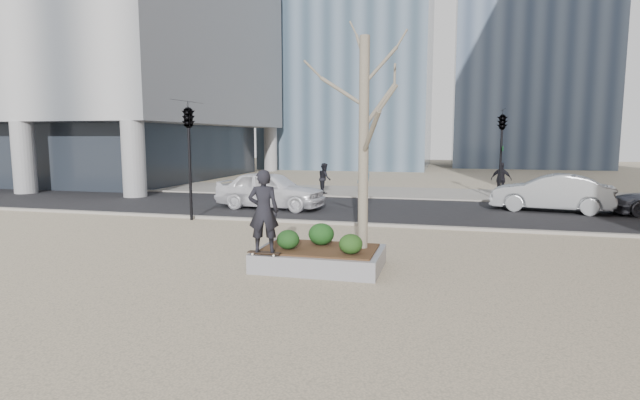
% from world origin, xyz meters
% --- Properties ---
extents(ground, '(120.00, 120.00, 0.00)m').
position_xyz_m(ground, '(0.00, 0.00, 0.00)').
color(ground, tan).
rests_on(ground, ground).
extents(street, '(60.00, 8.00, 0.02)m').
position_xyz_m(street, '(0.00, 10.00, 0.01)').
color(street, black).
rests_on(street, ground).
extents(far_sidewalk, '(60.00, 6.00, 0.02)m').
position_xyz_m(far_sidewalk, '(0.00, 17.00, 0.01)').
color(far_sidewalk, gray).
rests_on(far_sidewalk, ground).
extents(planter, '(3.00, 2.00, 0.45)m').
position_xyz_m(planter, '(1.00, 0.00, 0.23)').
color(planter, gray).
rests_on(planter, ground).
extents(planter_mulch, '(2.70, 1.70, 0.04)m').
position_xyz_m(planter_mulch, '(1.00, 0.00, 0.47)').
color(planter_mulch, '#382314').
rests_on(planter_mulch, planter).
extents(sycamore_tree, '(2.80, 2.80, 6.60)m').
position_xyz_m(sycamore_tree, '(2.00, 0.30, 3.79)').
color(sycamore_tree, gray).
rests_on(sycamore_tree, planter_mulch).
extents(shrub_left, '(0.55, 0.55, 0.47)m').
position_xyz_m(shrub_left, '(0.30, -0.31, 0.72)').
color(shrub_left, '#143F18').
rests_on(shrub_left, planter_mulch).
extents(shrub_middle, '(0.64, 0.64, 0.54)m').
position_xyz_m(shrub_middle, '(0.95, 0.35, 0.76)').
color(shrub_middle, '#113512').
rests_on(shrub_middle, planter_mulch).
extents(shrub_right, '(0.54, 0.54, 0.46)m').
position_xyz_m(shrub_right, '(1.85, -0.43, 0.72)').
color(shrub_right, '#173811').
rests_on(shrub_right, planter_mulch).
extents(skateboard, '(0.78, 0.22, 0.08)m').
position_xyz_m(skateboard, '(-0.10, -0.88, 0.49)').
color(skateboard, black).
rests_on(skateboard, planter).
extents(skateboarder, '(0.79, 0.61, 1.91)m').
position_xyz_m(skateboarder, '(-0.10, -0.88, 1.48)').
color(skateboarder, black).
rests_on(skateboarder, skateboard).
extents(police_car, '(5.02, 2.43, 1.65)m').
position_xyz_m(police_car, '(-3.57, 9.14, 0.85)').
color(police_car, white).
rests_on(police_car, street).
extents(car_silver, '(5.01, 2.49, 1.58)m').
position_xyz_m(car_silver, '(8.23, 11.25, 0.81)').
color(car_silver, '#9FA3A7').
rests_on(car_silver, street).
extents(pedestrian_a, '(0.92, 1.01, 1.70)m').
position_xyz_m(pedestrian_a, '(-2.65, 15.45, 0.87)').
color(pedestrian_a, black).
rests_on(pedestrian_a, far_sidewalk).
extents(pedestrian_b, '(1.05, 1.37, 1.88)m').
position_xyz_m(pedestrian_b, '(-0.57, 16.20, 0.96)').
color(pedestrian_b, '#416376').
rests_on(pedestrian_b, far_sidewalk).
extents(pedestrian_c, '(1.13, 0.69, 1.79)m').
position_xyz_m(pedestrian_c, '(6.76, 16.51, 0.92)').
color(pedestrian_c, black).
rests_on(pedestrian_c, far_sidewalk).
extents(traffic_light_near, '(0.60, 2.48, 4.50)m').
position_xyz_m(traffic_light_near, '(-5.50, 5.60, 2.25)').
color(traffic_light_near, black).
rests_on(traffic_light_near, ground).
extents(traffic_light_far, '(0.60, 2.48, 4.50)m').
position_xyz_m(traffic_light_far, '(6.50, 14.60, 2.25)').
color(traffic_light_far, black).
rests_on(traffic_light_far, ground).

